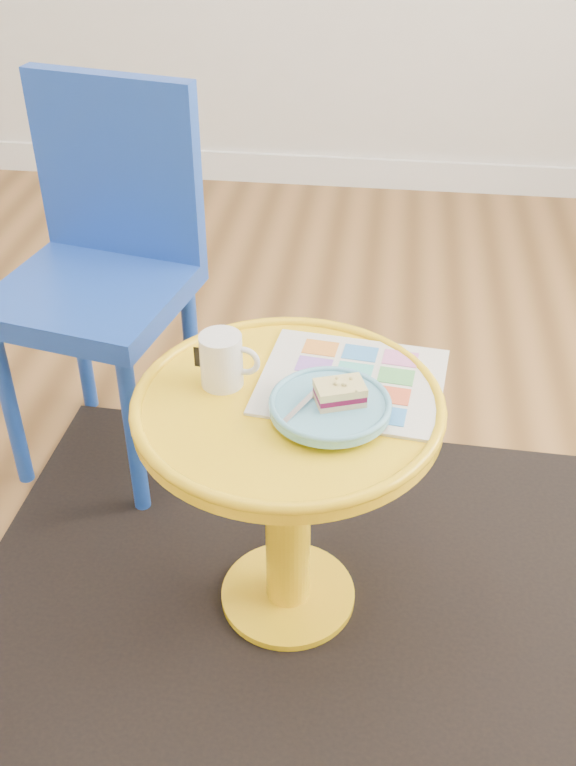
# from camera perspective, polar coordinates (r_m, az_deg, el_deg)

# --- Properties ---
(floor) EXTENTS (4.00, 4.00, 0.00)m
(floor) POSITION_cam_1_polar(r_m,az_deg,el_deg) (2.01, -12.52, -8.94)
(floor) COLOR brown
(floor) RESTS_ON ground
(rug) EXTENTS (1.34, 1.15, 0.01)m
(rug) POSITION_cam_1_polar(r_m,az_deg,el_deg) (1.81, -0.00, -14.14)
(rug) COLOR black
(rug) RESTS_ON ground
(side_table) EXTENTS (0.54, 0.54, 0.51)m
(side_table) POSITION_cam_1_polar(r_m,az_deg,el_deg) (1.55, -0.00, -5.50)
(side_table) COLOR yellow
(side_table) RESTS_ON ground
(chair) EXTENTS (0.46, 0.46, 0.88)m
(chair) POSITION_cam_1_polar(r_m,az_deg,el_deg) (1.95, -12.23, 8.14)
(chair) COLOR #1B43B1
(chair) RESTS_ON ground
(newspaper) EXTENTS (0.35, 0.30, 0.01)m
(newspaper) POSITION_cam_1_polar(r_m,az_deg,el_deg) (1.51, 4.28, 0.11)
(newspaper) COLOR silver
(newspaper) RESTS_ON side_table
(mug) EXTENTS (0.11, 0.07, 0.10)m
(mug) POSITION_cam_1_polar(r_m,az_deg,el_deg) (1.48, -4.40, 1.62)
(mug) COLOR white
(mug) RESTS_ON side_table
(plate) EXTENTS (0.20, 0.20, 0.02)m
(plate) POSITION_cam_1_polar(r_m,az_deg,el_deg) (1.42, 2.83, -1.59)
(plate) COLOR #62AFCF
(plate) RESTS_ON newspaper
(cake_slice) EXTENTS (0.09, 0.08, 0.04)m
(cake_slice) POSITION_cam_1_polar(r_m,az_deg,el_deg) (1.40, 3.48, -0.66)
(cake_slice) COLOR #D3BC8C
(cake_slice) RESTS_ON plate
(fork) EXTENTS (0.07, 0.14, 0.00)m
(fork) POSITION_cam_1_polar(r_m,az_deg,el_deg) (1.42, 1.38, -1.05)
(fork) COLOR silver
(fork) RESTS_ON plate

